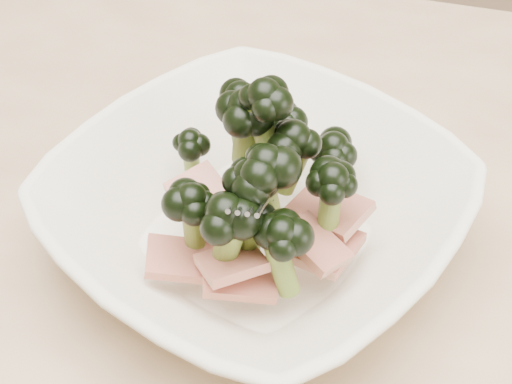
{
  "coord_description": "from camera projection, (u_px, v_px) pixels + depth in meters",
  "views": [
    {
      "loc": [
        0.12,
        -0.3,
        1.13
      ],
      "look_at": [
        0.02,
        0.02,
        0.8
      ],
      "focal_mm": 50.0,
      "sensor_mm": 36.0,
      "label": 1
    }
  ],
  "objects": [
    {
      "name": "broccoli_dish",
      "position": [
        257.0,
        204.0,
        0.48
      ],
      "size": [
        0.35,
        0.35,
        0.14
      ],
      "color": "beige",
      "rests_on": "dining_table"
    },
    {
      "name": "dining_table",
      "position": [
        219.0,
        340.0,
        0.57
      ],
      "size": [
        1.2,
        0.8,
        0.75
      ],
      "color": "tan",
      "rests_on": "ground"
    }
  ]
}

